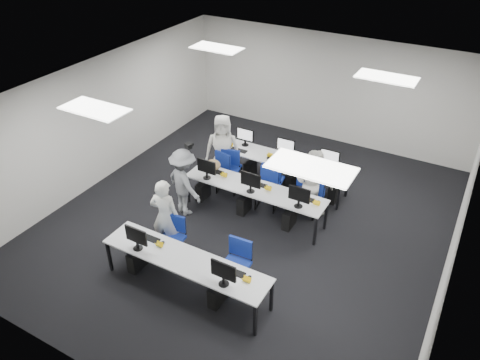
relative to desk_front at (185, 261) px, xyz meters
The scene contains 23 objects.
room 2.54m from the desk_front, 90.00° to the left, with size 9.00×9.02×3.00m.
ceiling_panels 3.33m from the desk_front, 90.00° to the left, with size 5.20×4.60×0.02m.
desk_front is the anchor object (origin of this frame).
desk_mid 2.60m from the desk_front, 90.00° to the left, with size 3.20×0.70×0.73m.
desk_back 4.00m from the desk_front, 90.00° to the left, with size 3.20×0.70×0.73m.
equipment_front 0.38m from the desk_front, behind, with size 2.51×0.41×1.19m.
equipment_mid 2.61m from the desk_front, 94.24° to the left, with size 2.91×0.41×1.19m.
equipment_back 4.04m from the desk_front, 87.27° to the left, with size 2.91×0.41×1.19m.
chair_0 1.00m from the desk_front, 142.39° to the left, with size 0.51×0.54×0.92m.
chair_1 0.97m from the desk_front, 35.63° to the left, with size 0.50×0.54×0.96m.
chair_2 3.39m from the desk_front, 107.71° to the left, with size 0.59×0.62×0.98m.
chair_3 3.10m from the desk_front, 88.07° to the left, with size 0.55×0.59×0.98m.
chair_4 3.38m from the desk_front, 73.83° to the left, with size 0.61×0.64×0.97m.
chair_5 3.63m from the desk_front, 108.48° to the left, with size 0.54×0.58×0.95m.
chair_6 3.44m from the desk_front, 89.37° to the left, with size 0.49×0.53×0.93m.
chair_7 3.65m from the desk_front, 72.68° to the left, with size 0.51×0.54×0.84m.
handbag 3.02m from the desk_front, 112.57° to the left, with size 0.33×0.21×0.27m, color olive.
student_0 1.22m from the desk_front, 142.95° to the left, with size 0.60×0.39×1.65m, color silver.
student_1 3.48m from the desk_front, 73.24° to the left, with size 0.76×0.59×1.55m, color silver.
student_2 3.79m from the desk_front, 111.07° to the left, with size 0.84×0.55×1.73m, color silver.
student_3 3.62m from the desk_front, 73.02° to the left, with size 0.88×0.37×1.50m, color silver.
photographer 2.39m from the desk_front, 125.55° to the left, with size 1.02×0.58×1.57m, color gray.
dslr_camera 2.67m from the desk_front, 122.11° to the left, with size 0.14×0.18×0.10m, color black.
Camera 1 is at (3.84, -7.26, 6.30)m, focal length 35.00 mm.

